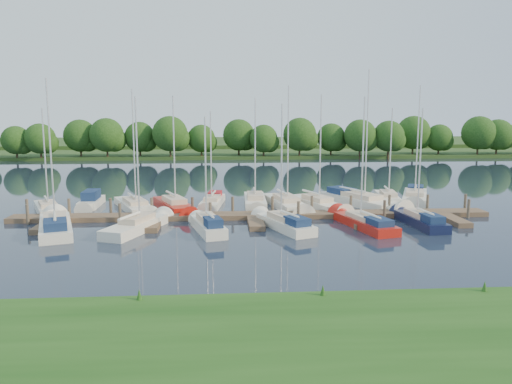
{
  "coord_description": "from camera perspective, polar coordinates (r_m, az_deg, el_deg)",
  "views": [
    {
      "loc": [
        -2.57,
        -33.05,
        8.77
      ],
      "look_at": [
        0.21,
        8.0,
        2.2
      ],
      "focal_mm": 35.0,
      "sensor_mm": 36.0,
      "label": 1
    }
  ],
  "objects": [
    {
      "name": "sailboat_s_3",
      "position": [
        38.19,
        3.19,
        -3.71
      ],
      "size": [
        4.05,
        7.54,
        9.85
      ],
      "rotation": [
        0.0,
        0.0,
        0.38
      ],
      "color": "silver",
      "rests_on": "ground"
    },
    {
      "name": "near_bank",
      "position": [
        19.23,
        4.41,
        -17.25
      ],
      "size": [
        90.0,
        10.0,
        0.5
      ],
      "primitive_type": "cube",
      "color": "#194413",
      "rests_on": "ground"
    },
    {
      "name": "sailboat_s_0",
      "position": [
        40.2,
        -21.94,
        -3.71
      ],
      "size": [
        4.51,
        9.18,
        11.7
      ],
      "rotation": [
        0.0,
        0.0,
        0.32
      ],
      "color": "silver",
      "rests_on": "ground"
    },
    {
      "name": "dock",
      "position": [
        41.34,
        -0.23,
        -2.89
      ],
      "size": [
        40.0,
        6.0,
        0.4
      ],
      "color": "#4C3B2B",
      "rests_on": "ground"
    },
    {
      "name": "sailboat_s_1",
      "position": [
        38.54,
        -13.33,
        -3.9
      ],
      "size": [
        4.25,
        7.94,
        10.36
      ],
      "rotation": [
        0.0,
        0.0,
        -0.37
      ],
      "color": "silver",
      "rests_on": "ground"
    },
    {
      "name": "sailboat_n_0",
      "position": [
        47.53,
        -22.65,
        -1.94
      ],
      "size": [
        4.27,
        7.29,
        9.51
      ],
      "rotation": [
        0.0,
        0.0,
        3.57
      ],
      "color": "silver",
      "rests_on": "ground"
    },
    {
      "name": "motorboat",
      "position": [
        49.48,
        -18.34,
        -1.16
      ],
      "size": [
        1.72,
        5.63,
        1.89
      ],
      "rotation": [
        0.0,
        0.0,
        3.16
      ],
      "color": "silver",
      "rests_on": "ground"
    },
    {
      "name": "treeline",
      "position": [
        95.51,
        -0.95,
        6.18
      ],
      "size": [
        145.56,
        8.99,
        8.1
      ],
      "color": "#38281C",
      "rests_on": "ground"
    },
    {
      "name": "sailboat_s_2",
      "position": [
        37.37,
        -5.53,
        -3.99
      ],
      "size": [
        2.95,
        6.77,
        8.95
      ],
      "rotation": [
        0.0,
        0.0,
        0.25
      ],
      "color": "silver",
      "rests_on": "ground"
    },
    {
      "name": "sailboat_n_9",
      "position": [
        50.99,
        14.86,
        -0.82
      ],
      "size": [
        2.73,
        7.52,
        9.59
      ],
      "rotation": [
        0.0,
        0.0,
        2.98
      ],
      "color": "silver",
      "rests_on": "ground"
    },
    {
      "name": "sailboat_s_5",
      "position": [
        41.3,
        18.18,
        -3.18
      ],
      "size": [
        2.23,
        7.38,
        9.5
      ],
      "rotation": [
        0.0,
        0.0,
        0.08
      ],
      "color": "#0F1634",
      "rests_on": "ground"
    },
    {
      "name": "sailboat_s_4",
      "position": [
        39.55,
        12.15,
        -3.48
      ],
      "size": [
        3.54,
        8.21,
        10.31
      ],
      "rotation": [
        0.0,
        0.0,
        0.24
      ],
      "color": "#AC180F",
      "rests_on": "ground"
    },
    {
      "name": "sailboat_n_2",
      "position": [
        46.55,
        -13.59,
        -1.71
      ],
      "size": [
        4.93,
        8.74,
        11.17
      ],
      "rotation": [
        0.0,
        0.0,
        3.55
      ],
      "color": "silver",
      "rests_on": "ground"
    },
    {
      "name": "distant_hill",
      "position": [
        133.32,
        -2.78,
        5.59
      ],
      "size": [
        220.0,
        40.0,
        1.4
      ],
      "primitive_type": "cube",
      "color": "#334D21",
      "rests_on": "ground"
    },
    {
      "name": "far_shore",
      "position": [
        108.41,
        -2.51,
        4.58
      ],
      "size": [
        180.0,
        30.0,
        0.6
      ],
      "primitive_type": "cube",
      "color": "#25461B",
      "rests_on": "ground"
    },
    {
      "name": "sailboat_n_4",
      "position": [
        47.63,
        -5.02,
        -1.2
      ],
      "size": [
        2.46,
        7.32,
        9.22
      ],
      "rotation": [
        0.0,
        0.0,
        3.02
      ],
      "color": "silver",
      "rests_on": "ground"
    },
    {
      "name": "sailboat_n_8",
      "position": [
        48.64,
        11.93,
        -1.12
      ],
      "size": [
        6.25,
        10.14,
        13.16
      ],
      "rotation": [
        0.0,
        0.0,
        3.6
      ],
      "color": "silver",
      "rests_on": "ground"
    },
    {
      "name": "mooring_pilings",
      "position": [
        42.36,
        -0.32,
        -2.05
      ],
      "size": [
        38.24,
        2.84,
        2.0
      ],
      "color": "#473D33",
      "rests_on": "ground"
    },
    {
      "name": "sailboat_n_5",
      "position": [
        47.41,
        -0.11,
        -1.24
      ],
      "size": [
        2.13,
        8.19,
        10.56
      ],
      "rotation": [
        0.0,
        0.0,
        3.11
      ],
      "color": "silver",
      "rests_on": "ground"
    },
    {
      "name": "ground",
      "position": [
        34.29,
        0.56,
        -5.75
      ],
      "size": [
        260.0,
        260.0,
        0.0
      ],
      "primitive_type": "plane",
      "color": "#171F2F",
      "rests_on": "ground"
    },
    {
      "name": "sailboat_n_10",
      "position": [
        52.53,
        17.69,
        -0.62
      ],
      "size": [
        5.1,
        9.25,
        11.79
      ],
      "rotation": [
        0.0,
        0.0,
        2.75
      ],
      "color": "silver",
      "rests_on": "ground"
    },
    {
      "name": "sailboat_n_6",
      "position": [
        46.35,
        3.51,
        -1.5
      ],
      "size": [
        3.58,
        9.21,
        11.59
      ],
      "rotation": [
        0.0,
        0.0,
        3.33
      ],
      "color": "silver",
      "rests_on": "ground"
    },
    {
      "name": "sailboat_n_7",
      "position": [
        46.44,
        7.05,
        -1.53
      ],
      "size": [
        4.5,
        8.31,
        10.8
      ],
      "rotation": [
        0.0,
        0.0,
        3.52
      ],
      "color": "silver",
      "rests_on": "ground"
    },
    {
      "name": "sailboat_n_3",
      "position": [
        45.57,
        -9.28,
        -1.78
      ],
      "size": [
        4.42,
        8.15,
        10.69
      ],
      "rotation": [
        0.0,
        0.0,
        3.52
      ],
      "color": "#AC180F",
      "rests_on": "ground"
    }
  ]
}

